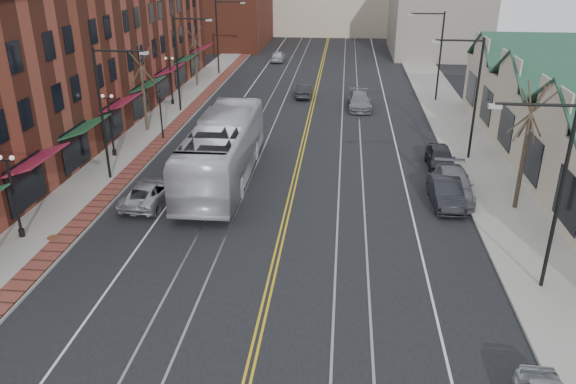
% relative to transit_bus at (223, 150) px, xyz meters
% --- Properties ---
extents(ground, '(160.00, 160.00, 0.00)m').
position_rel_transit_bus_xyz_m(ground, '(4.44, -16.82, -1.94)').
color(ground, black).
rests_on(ground, ground).
extents(sidewalk_left, '(4.00, 120.00, 0.15)m').
position_rel_transit_bus_xyz_m(sidewalk_left, '(-7.56, 3.18, -1.87)').
color(sidewalk_left, gray).
rests_on(sidewalk_left, ground).
extents(sidewalk_right, '(4.00, 120.00, 0.15)m').
position_rel_transit_bus_xyz_m(sidewalk_right, '(16.44, 3.18, -1.87)').
color(sidewalk_right, gray).
rests_on(sidewalk_right, ground).
extents(building_left, '(10.00, 50.00, 11.00)m').
position_rel_transit_bus_xyz_m(building_left, '(-14.56, 10.18, 3.56)').
color(building_left, maroon).
rests_on(building_left, ground).
extents(backdrop_mid, '(22.00, 14.00, 9.00)m').
position_rel_transit_bus_xyz_m(backdrop_mid, '(4.44, 68.18, 2.56)').
color(backdrop_mid, tan).
rests_on(backdrop_mid, ground).
extents(backdrop_right, '(12.00, 16.00, 11.00)m').
position_rel_transit_bus_xyz_m(backdrop_right, '(19.44, 48.18, 3.56)').
color(backdrop_right, slate).
rests_on(backdrop_right, ground).
extents(streetlight_l_1, '(3.33, 0.25, 8.00)m').
position_rel_transit_bus_xyz_m(streetlight_l_1, '(-6.61, -0.82, 3.08)').
color(streetlight_l_1, black).
rests_on(streetlight_l_1, sidewalk_left).
extents(streetlight_l_2, '(3.33, 0.25, 8.00)m').
position_rel_transit_bus_xyz_m(streetlight_l_2, '(-6.61, 15.18, 3.08)').
color(streetlight_l_2, black).
rests_on(streetlight_l_2, sidewalk_left).
extents(streetlight_l_3, '(3.33, 0.25, 8.00)m').
position_rel_transit_bus_xyz_m(streetlight_l_3, '(-6.61, 31.18, 3.08)').
color(streetlight_l_3, black).
rests_on(streetlight_l_3, sidewalk_left).
extents(streetlight_r_0, '(3.33, 0.25, 8.00)m').
position_rel_transit_bus_xyz_m(streetlight_r_0, '(15.49, -10.82, 3.08)').
color(streetlight_r_0, black).
rests_on(streetlight_r_0, sidewalk_right).
extents(streetlight_r_1, '(3.33, 0.25, 8.00)m').
position_rel_transit_bus_xyz_m(streetlight_r_1, '(15.49, 5.18, 3.08)').
color(streetlight_r_1, black).
rests_on(streetlight_r_1, sidewalk_right).
extents(streetlight_r_2, '(3.33, 0.25, 8.00)m').
position_rel_transit_bus_xyz_m(streetlight_r_2, '(15.49, 21.18, 3.08)').
color(streetlight_r_2, black).
rests_on(streetlight_r_2, sidewalk_right).
extents(lamppost_l_1, '(0.84, 0.28, 4.27)m').
position_rel_transit_bus_xyz_m(lamppost_l_1, '(-8.36, -8.82, 0.26)').
color(lamppost_l_1, black).
rests_on(lamppost_l_1, sidewalk_left).
extents(lamppost_l_2, '(0.84, 0.28, 4.27)m').
position_rel_transit_bus_xyz_m(lamppost_l_2, '(-8.36, 3.18, 0.26)').
color(lamppost_l_2, black).
rests_on(lamppost_l_2, sidewalk_left).
extents(lamppost_l_3, '(0.84, 0.28, 4.27)m').
position_rel_transit_bus_xyz_m(lamppost_l_3, '(-8.36, 17.18, 0.26)').
color(lamppost_l_3, black).
rests_on(lamppost_l_3, sidewalk_left).
extents(tree_left_near, '(1.78, 1.37, 6.48)m').
position_rel_transit_bus_xyz_m(tree_left_near, '(-8.06, 9.18, 1.57)').
color(tree_left_near, '#382B21').
rests_on(tree_left_near, sidewalk_left).
extents(tree_left_far, '(1.66, 1.28, 6.02)m').
position_rel_transit_bus_xyz_m(tree_left_far, '(-8.06, 25.18, 1.34)').
color(tree_left_far, '#382B21').
rests_on(tree_left_far, sidewalk_left).
extents(tree_right_mid, '(1.90, 1.46, 6.93)m').
position_rel_transit_bus_xyz_m(tree_right_mid, '(16.94, -2.82, 1.81)').
color(tree_right_mid, '#382B21').
rests_on(tree_right_mid, sidewalk_right).
extents(manhole_far, '(0.60, 0.60, 0.02)m').
position_rel_transit_bus_xyz_m(manhole_far, '(-6.76, -8.82, -1.78)').
color(manhole_far, '#592D19').
rests_on(manhole_far, sidewalk_left).
extents(traffic_signal, '(0.18, 0.15, 3.80)m').
position_rel_transit_bus_xyz_m(traffic_signal, '(-6.16, 7.18, 0.41)').
color(traffic_signal, black).
rests_on(traffic_signal, sidewalk_left).
extents(transit_bus, '(3.47, 13.98, 3.88)m').
position_rel_transit_bus_xyz_m(transit_bus, '(0.00, 0.00, 0.00)').
color(transit_bus, silver).
rests_on(transit_bus, ground).
extents(parked_suv, '(2.50, 4.91, 1.33)m').
position_rel_transit_bus_xyz_m(parked_suv, '(-3.40, -3.98, -1.28)').
color(parked_suv, '#9CA0A3').
rests_on(parked_suv, ground).
extents(parked_car_b, '(1.65, 4.48, 1.46)m').
position_rel_transit_bus_xyz_m(parked_car_b, '(13.20, -2.49, -1.21)').
color(parked_car_b, black).
rests_on(parked_car_b, ground).
extents(parked_car_c, '(2.48, 5.42, 1.54)m').
position_rel_transit_bus_xyz_m(parked_car_c, '(13.74, -1.45, -1.17)').
color(parked_car_c, slate).
rests_on(parked_car_c, ground).
extents(parked_car_d, '(1.79, 4.26, 1.44)m').
position_rel_transit_bus_xyz_m(parked_car_d, '(13.74, 3.35, -1.22)').
color(parked_car_d, black).
rests_on(parked_car_d, ground).
extents(distant_car_left, '(1.37, 3.87, 1.27)m').
position_rel_transit_bus_xyz_m(distant_car_left, '(3.44, 21.53, -1.30)').
color(distant_car_left, black).
rests_on(distant_car_left, ground).
extents(distant_car_right, '(2.19, 5.04, 1.44)m').
position_rel_transit_bus_xyz_m(distant_car_right, '(8.71, 17.77, -1.22)').
color(distant_car_right, slate).
rests_on(distant_car_right, ground).
extents(distant_car_far, '(1.63, 4.00, 1.36)m').
position_rel_transit_bus_xyz_m(distant_car_far, '(-1.21, 39.80, -1.26)').
color(distant_car_far, '#B5B8BD').
rests_on(distant_car_far, ground).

